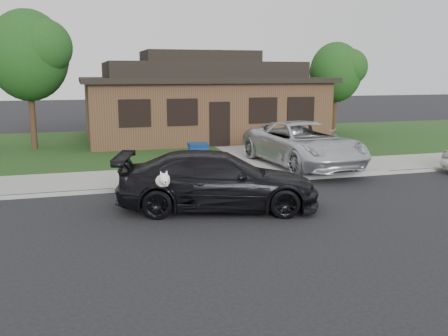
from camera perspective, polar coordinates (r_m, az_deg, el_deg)
name	(u,v)px	position (r m, az deg, el deg)	size (l,w,h in m)	color
ground	(187,220)	(12.63, -4.23, -5.90)	(120.00, 120.00, 0.00)	black
sidewalk	(156,178)	(17.39, -7.75, -1.11)	(60.00, 3.00, 0.12)	gray
curb	(164,187)	(15.94, -6.92, -2.19)	(60.00, 0.12, 0.12)	gray
lawn	(131,146)	(25.21, -10.55, 2.52)	(60.00, 13.00, 0.13)	#193814
driveway	(266,149)	(23.71, 4.83, 2.16)	(4.50, 13.00, 0.14)	gray
sedan	(218,181)	(13.37, -0.72, -1.47)	(5.76, 3.52, 1.56)	black
minivan	(303,144)	(19.25, 9.03, 2.76)	(2.75, 5.97, 1.66)	silver
recycling_bin	(198,159)	(17.32, -2.97, 1.03)	(0.71, 0.74, 1.12)	navy
house	(200,100)	(27.65, -2.81, 7.72)	(12.60, 8.60, 4.65)	#422B1C
tree_0	(32,54)	(24.79, -21.12, 12.09)	(3.78, 3.60, 6.34)	#332114
tree_1	(339,71)	(30.05, 12.98, 10.72)	(3.15, 3.00, 5.25)	#332114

